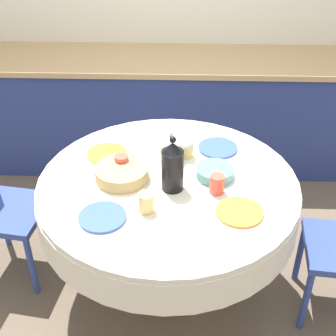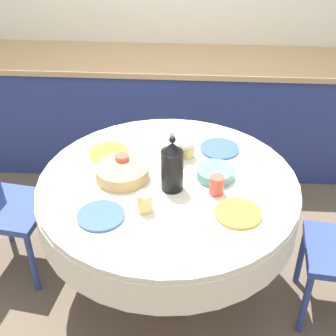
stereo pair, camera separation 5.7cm
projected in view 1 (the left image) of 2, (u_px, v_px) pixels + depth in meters
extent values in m
plane|color=brown|center=(168.00, 286.00, 2.80)|extent=(12.00, 12.00, 0.00)
cube|color=navy|center=(174.00, 113.00, 3.73)|extent=(3.20, 0.60, 0.85)
cube|color=tan|center=(174.00, 60.00, 3.48)|extent=(3.24, 0.64, 0.04)
cylinder|color=brown|center=(168.00, 284.00, 2.79)|extent=(0.44, 0.44, 0.04)
cylinder|color=brown|center=(168.00, 249.00, 2.63)|extent=(0.11, 0.11, 0.53)
cylinder|color=silver|center=(168.00, 200.00, 2.43)|extent=(1.33, 1.33, 0.18)
cylinder|color=silver|center=(168.00, 183.00, 2.37)|extent=(1.32, 1.32, 0.03)
cylinder|color=#2D428E|center=(305.00, 301.00, 2.45)|extent=(0.04, 0.04, 0.42)
cylinder|color=#2D428E|center=(300.00, 253.00, 2.73)|extent=(0.04, 0.04, 0.42)
cube|color=#2D428E|center=(9.00, 211.00, 2.69)|extent=(0.45, 0.45, 0.04)
cylinder|color=#2D428E|center=(55.00, 225.00, 2.94)|extent=(0.04, 0.04, 0.42)
cylinder|color=#2D428E|center=(32.00, 266.00, 2.65)|extent=(0.04, 0.04, 0.42)
cylinder|color=#2D428E|center=(3.00, 219.00, 2.99)|extent=(0.04, 0.04, 0.42)
cylinder|color=#3856AD|center=(102.00, 217.00, 2.12)|extent=(0.22, 0.22, 0.01)
cylinder|color=#DBB766|center=(146.00, 202.00, 2.14)|extent=(0.07, 0.07, 0.10)
cylinder|color=orange|center=(239.00, 212.00, 2.15)|extent=(0.22, 0.22, 0.01)
cylinder|color=#CC4C3D|center=(217.00, 184.00, 2.26)|extent=(0.07, 0.07, 0.10)
cylinder|color=yellow|center=(107.00, 154.00, 2.56)|extent=(0.22, 0.22, 0.01)
cylinder|color=#CC4C3D|center=(122.00, 164.00, 2.41)|extent=(0.07, 0.07, 0.10)
cylinder|color=#3856AD|center=(218.00, 148.00, 2.61)|extent=(0.22, 0.22, 0.01)
cylinder|color=#DBB766|center=(187.00, 149.00, 2.53)|extent=(0.07, 0.07, 0.10)
cylinder|color=black|center=(173.00, 170.00, 2.25)|extent=(0.11, 0.11, 0.21)
cone|color=black|center=(173.00, 147.00, 2.18)|extent=(0.10, 0.10, 0.05)
sphere|color=black|center=(173.00, 140.00, 2.16)|extent=(0.03, 0.03, 0.03)
cylinder|color=silver|center=(171.00, 159.00, 2.52)|extent=(0.08, 0.08, 0.01)
sphere|color=silver|center=(171.00, 147.00, 2.48)|extent=(0.14, 0.14, 0.14)
cylinder|color=silver|center=(186.00, 146.00, 2.47)|extent=(0.08, 0.03, 0.05)
sphere|color=silver|center=(171.00, 133.00, 2.43)|extent=(0.03, 0.03, 0.03)
cylinder|color=tan|center=(122.00, 173.00, 2.36)|extent=(0.27, 0.27, 0.07)
cylinder|color=#569993|center=(215.00, 172.00, 2.38)|extent=(0.19, 0.19, 0.05)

